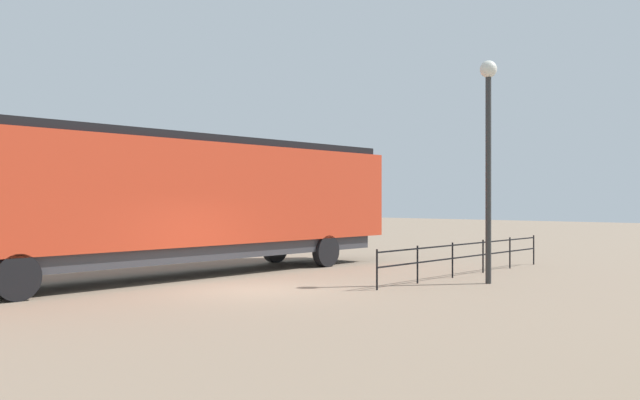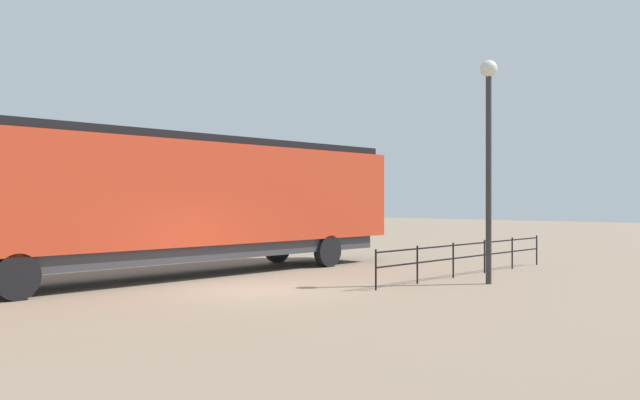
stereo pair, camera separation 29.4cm
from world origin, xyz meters
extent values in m
plane|color=#84705B|center=(0.00, 0.00, 0.00)|extent=(120.00, 120.00, 0.00)
cube|color=red|center=(-3.96, 0.43, 2.52)|extent=(2.83, 16.90, 3.04)
cube|color=black|center=(-3.96, 7.83, 2.06)|extent=(2.72, 2.10, 2.12)
cube|color=black|center=(-3.96, 0.43, 4.16)|extent=(2.55, 16.22, 0.24)
cube|color=#38383D|center=(-3.96, 0.43, 0.78)|extent=(2.55, 15.55, 0.45)
cylinder|color=black|center=(-5.23, 5.84, 0.55)|extent=(0.30, 1.10, 1.10)
cylinder|color=black|center=(-2.69, 5.84, 0.55)|extent=(0.30, 1.10, 1.10)
cylinder|color=black|center=(-2.69, -4.98, 0.55)|extent=(0.30, 1.10, 1.10)
cylinder|color=#2D2D2D|center=(3.82, 5.29, 2.92)|extent=(0.16, 0.16, 5.84)
sphere|color=silver|center=(3.82, 5.29, 5.98)|extent=(0.48, 0.48, 0.48)
cube|color=black|center=(2.34, 6.78, 0.97)|extent=(0.04, 9.36, 0.04)
cube|color=black|center=(2.34, 6.78, 0.58)|extent=(0.04, 9.36, 0.04)
cylinder|color=black|center=(2.34, 2.10, 0.53)|extent=(0.05, 0.05, 1.06)
cylinder|color=black|center=(2.34, 3.98, 0.53)|extent=(0.05, 0.05, 1.06)
cylinder|color=black|center=(2.34, 5.85, 0.53)|extent=(0.05, 0.05, 1.06)
cylinder|color=black|center=(2.34, 7.72, 0.53)|extent=(0.05, 0.05, 1.06)
cylinder|color=black|center=(2.34, 9.59, 0.53)|extent=(0.05, 0.05, 1.06)
cylinder|color=black|center=(2.34, 11.47, 0.53)|extent=(0.05, 0.05, 1.06)
camera|label=1|loc=(13.01, -12.03, 2.34)|focal=38.38mm
camera|label=2|loc=(13.23, -11.84, 2.34)|focal=38.38mm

